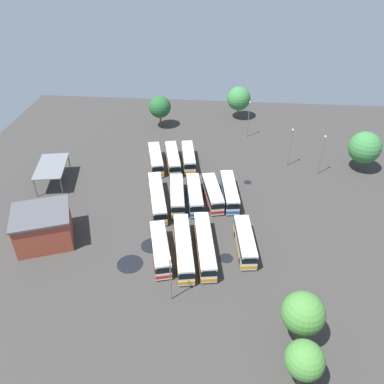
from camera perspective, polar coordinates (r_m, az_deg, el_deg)
ground_plane at (r=78.28m, az=0.34°, el=-1.42°), size 107.37×107.37×0.00m
bus_row0_slot0 at (r=89.31m, az=-5.29°, el=4.82°), size 11.22×5.21×3.45m
bus_row0_slot1 at (r=89.18m, az=-2.82°, el=4.89°), size 11.78×5.01×3.45m
bus_row0_slot2 at (r=89.66m, az=-0.52°, el=5.10°), size 10.78×4.25×3.45m
bus_row1_slot0 at (r=76.69m, az=-5.07°, el=-0.75°), size 14.24×5.87×3.45m
bus_row1_slot1 at (r=77.01m, az=-2.18°, el=-0.45°), size 11.34×4.14×3.45m
bus_row1_slot2 at (r=77.14m, az=0.37°, el=-0.36°), size 11.38×4.32×3.45m
bus_row1_slot3 at (r=77.61m, az=3.04°, el=-0.17°), size 10.77×4.91×3.45m
bus_row1_slot4 at (r=78.31m, az=5.48°, el=0.06°), size 11.71×4.07×3.45m
bus_row2_slot0 at (r=65.29m, az=-4.63°, el=-8.22°), size 11.39×5.23×3.45m
bus_row2_slot1 at (r=65.38m, az=-1.25°, el=-8.02°), size 14.27×4.97×3.45m
bus_row2_slot2 at (r=65.80m, az=1.86°, el=-7.69°), size 14.26×4.72×3.45m
bus_row2_slot4 at (r=67.01m, az=7.72°, el=-7.12°), size 10.76×3.80×3.45m
depot_building at (r=71.96m, az=-20.84°, el=-4.74°), size 11.34×11.90×6.19m
maintenance_shelter at (r=86.91m, az=-19.83°, el=3.52°), size 11.35×7.61×4.26m
lamp_post_by_building at (r=56.96m, az=-3.14°, el=-12.32°), size 0.56×0.28×8.30m
lamp_post_near_entrance at (r=90.33m, az=14.13°, el=6.49°), size 0.56×0.28×9.06m
lamp_post_mid_lot at (r=101.59m, az=8.22°, el=10.59°), size 0.56×0.28×9.48m
lamp_post_far_corner at (r=88.92m, az=18.37°, el=5.32°), size 0.56×0.28×9.27m
tree_west_edge at (r=93.55m, az=23.86°, el=5.95°), size 6.97×6.97×9.13m
tree_south_edge at (r=106.15m, az=-4.71°, el=12.27°), size 5.84×5.84×8.69m
tree_northwest at (r=53.44m, az=15.88°, el=-16.63°), size 5.57×5.57×8.40m
tree_north_edge at (r=112.05m, az=6.83°, el=13.36°), size 6.48×6.48×8.97m
tree_east_edge at (r=50.05m, az=16.06°, el=-22.47°), size 4.64×4.64×7.53m
puddle_near_shelter at (r=68.65m, az=-5.79°, el=-7.77°), size 3.95×3.95×0.01m
puddle_back_corner at (r=65.92m, az=-9.00°, el=-10.31°), size 4.32×4.32×0.01m
puddle_front_lane at (r=84.91m, az=8.11°, el=1.41°), size 1.70×1.70×0.01m
puddle_centre_drain at (r=66.32m, az=4.99°, el=-9.59°), size 2.36×2.36×0.01m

